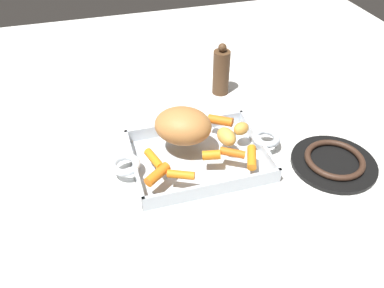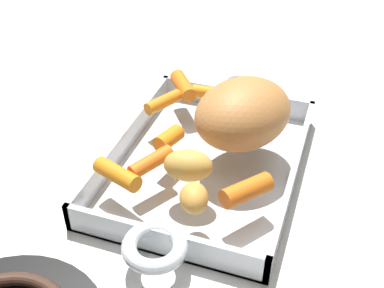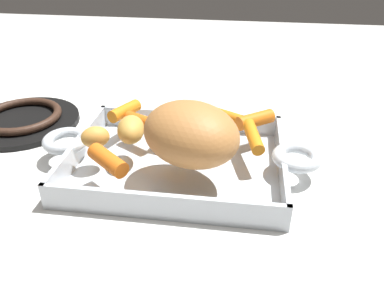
{
  "view_description": "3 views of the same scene",
  "coord_description": "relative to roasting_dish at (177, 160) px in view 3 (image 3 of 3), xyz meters",
  "views": [
    {
      "loc": [
        0.22,
        0.69,
        0.65
      ],
      "look_at": [
        0.02,
        0.01,
        0.07
      ],
      "focal_mm": 36.72,
      "sensor_mm": 36.0,
      "label": 1
    },
    {
      "loc": [
        -0.5,
        -0.15,
        0.44
      ],
      "look_at": [
        -0.02,
        0.01,
        0.05
      ],
      "focal_mm": 46.15,
      "sensor_mm": 36.0,
      "label": 2
    },
    {
      "loc": [
        0.09,
        -0.49,
        0.34
      ],
      "look_at": [
        0.03,
        -0.02,
        0.06
      ],
      "focal_mm": 35.86,
      "sensor_mm": 36.0,
      "label": 3
    }
  ],
  "objects": [
    {
      "name": "ground_plane",
      "position": [
        0.0,
        0.0,
        -0.01
      ],
      "size": [
        2.0,
        2.0,
        0.0
      ],
      "primitive_type": "plane",
      "color": "white"
    },
    {
      "name": "roasting_dish",
      "position": [
        0.0,
        0.0,
        0.0
      ],
      "size": [
        0.43,
        0.25,
        0.04
      ],
      "color": "silver",
      "rests_on": "ground_plane"
    },
    {
      "name": "pork_roast",
      "position": [
        0.03,
        -0.04,
        0.07
      ],
      "size": [
        0.18,
        0.16,
        0.08
      ],
      "primitive_type": "ellipsoid",
      "rotation": [
        0.0,
        0.0,
        2.66
      ],
      "color": "#B7773E",
      "rests_on": "roasting_dish"
    },
    {
      "name": "baby_carrot_northeast",
      "position": [
        -0.08,
        -0.08,
        0.04
      ],
      "size": [
        0.07,
        0.06,
        0.03
      ],
      "primitive_type": "cylinder",
      "rotation": [
        1.62,
        0.0,
        0.92
      ],
      "color": "orange",
      "rests_on": "roasting_dish"
    },
    {
      "name": "baby_carrot_center_right",
      "position": [
        -0.02,
        0.05,
        0.04
      ],
      "size": [
        0.05,
        0.03,
        0.03
      ],
      "primitive_type": "cylinder",
      "rotation": [
        1.49,
        0.0,
        4.44
      ],
      "color": "orange",
      "rests_on": "roasting_dish"
    },
    {
      "name": "baby_carrot_southwest",
      "position": [
        0.11,
        0.02,
        0.04
      ],
      "size": [
        0.04,
        0.08,
        0.03
      ],
      "primitive_type": "cylinder",
      "rotation": [
        1.47,
        0.0,
        3.37
      ],
      "color": "orange",
      "rests_on": "roasting_dish"
    },
    {
      "name": "baby_carrot_northwest",
      "position": [
        0.07,
        0.09,
        0.04
      ],
      "size": [
        0.06,
        0.04,
        0.02
      ],
      "primitive_type": "cylinder",
      "rotation": [
        1.6,
        0.0,
        1.12
      ],
      "color": "orange",
      "rests_on": "roasting_dish"
    },
    {
      "name": "baby_carrot_long",
      "position": [
        -0.07,
        0.05,
        0.04
      ],
      "size": [
        0.06,
        0.05,
        0.02
      ],
      "primitive_type": "cylinder",
      "rotation": [
        1.52,
        0.0,
        1.05
      ],
      "color": "orange",
      "rests_on": "roasting_dish"
    },
    {
      "name": "baby_carrot_short",
      "position": [
        0.12,
        0.07,
        0.04
      ],
      "size": [
        0.07,
        0.06,
        0.02
      ],
      "primitive_type": "cylinder",
      "rotation": [
        1.58,
        0.0,
        2.22
      ],
      "color": "orange",
      "rests_on": "roasting_dish"
    },
    {
      "name": "baby_carrot_southeast",
      "position": [
        -0.1,
        0.08,
        0.04
      ],
      "size": [
        0.04,
        0.07,
        0.03
      ],
      "primitive_type": "cylinder",
      "rotation": [
        1.51,
        0.0,
        5.9
      ],
      "color": "orange",
      "rests_on": "roasting_dish"
    },
    {
      "name": "potato_near_roast",
      "position": [
        -0.07,
        0.0,
        0.05
      ],
      "size": [
        0.05,
        0.07,
        0.04
      ],
      "primitive_type": "ellipsoid",
      "rotation": [
        0.0,
        0.0,
        1.76
      ],
      "color": "gold",
      "rests_on": "roasting_dish"
    },
    {
      "name": "potato_halved",
      "position": [
        -0.12,
        -0.02,
        0.05
      ],
      "size": [
        0.05,
        0.05,
        0.03
      ],
      "primitive_type": "ellipsoid",
      "rotation": [
        0.0,
        0.0,
        3.54
      ],
      "color": "gold",
      "rests_on": "roasting_dish"
    },
    {
      "name": "stove_burner_rear",
      "position": [
        -0.31,
        0.1,
        -0.0
      ],
      "size": [
        0.21,
        0.21,
        0.03
      ],
      "color": "black",
      "rests_on": "ground_plane"
    }
  ]
}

